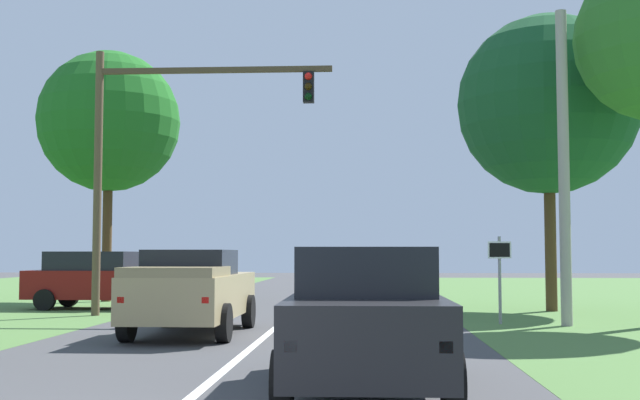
{
  "coord_description": "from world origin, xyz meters",
  "views": [
    {
      "loc": [
        2.18,
        -6.8,
        1.8
      ],
      "look_at": [
        0.86,
        17.04,
        3.41
      ],
      "focal_mm": 45.1,
      "sensor_mm": 36.0,
      "label": 1
    }
  ],
  "objects": [
    {
      "name": "oak_tree_right",
      "position": [
        8.06,
        18.96,
        6.57
      ],
      "size": [
        5.75,
        5.75,
        9.45
      ],
      "color": "#4C351E",
      "rests_on": "ground_plane"
    },
    {
      "name": "pickup_truck_lead",
      "position": [
        -1.68,
        11.07,
        0.99
      ],
      "size": [
        2.29,
        5.38,
        1.89
      ],
      "color": "tan",
      "rests_on": "ground_plane"
    },
    {
      "name": "ground_plane",
      "position": [
        0.0,
        9.44,
        0.0
      ],
      "size": [
        120.0,
        120.0,
        0.0
      ],
      "primitive_type": "plane",
      "color": "#424244"
    },
    {
      "name": "red_suv_near",
      "position": [
        2.19,
        3.97,
        1.0
      ],
      "size": [
        2.18,
        4.99,
        1.89
      ],
      "color": "black",
      "rests_on": "ground_plane"
    },
    {
      "name": "traffic_light",
      "position": [
        -3.91,
        16.43,
        5.13
      ],
      "size": [
        7.06,
        0.4,
        7.83
      ],
      "color": "brown",
      "rests_on": "ground_plane"
    },
    {
      "name": "crossing_suv_far",
      "position": [
        -6.63,
        19.28,
        0.98
      ],
      "size": [
        4.54,
        2.26,
        1.88
      ],
      "color": "maroon",
      "rests_on": "ground_plane"
    },
    {
      "name": "extra_tree_2",
      "position": [
        -7.62,
        23.31,
        6.87
      ],
      "size": [
        5.41,
        5.41,
        9.6
      ],
      "color": "#4C351E",
      "rests_on": "ground_plane"
    },
    {
      "name": "utility_pole_right",
      "position": [
        7.24,
        13.75,
        4.02
      ],
      "size": [
        0.28,
        0.28,
        8.04
      ],
      "primitive_type": "cylinder",
      "color": "#9E998E",
      "rests_on": "ground_plane"
    },
    {
      "name": "keep_moving_sign",
      "position": [
        5.67,
        14.2,
        1.45
      ],
      "size": [
        0.6,
        0.09,
        2.25
      ],
      "color": "gray",
      "rests_on": "ground_plane"
    }
  ]
}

